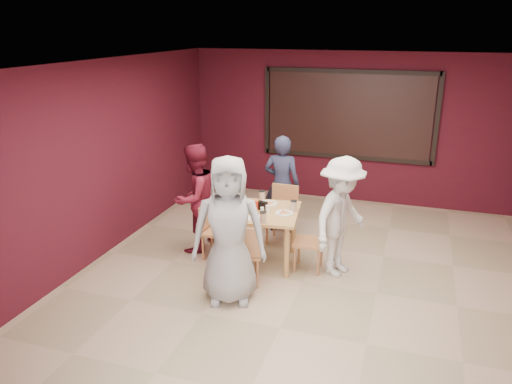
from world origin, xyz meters
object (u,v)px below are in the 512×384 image
(diner_front, at_px, (229,231))
(diner_left, at_px, (195,198))
(chair_right, at_px, (314,239))
(chair_back, at_px, (283,210))
(dining_table, at_px, (262,217))
(diner_back, at_px, (282,184))
(diner_right, at_px, (341,217))
(chair_left, at_px, (213,228))
(chair_front, at_px, (244,251))

(diner_front, distance_m, diner_left, 1.57)
(chair_right, height_order, diner_left, diner_left)
(chair_back, height_order, diner_front, diner_front)
(diner_front, height_order, diner_left, diner_front)
(diner_front, xyz_separation_m, diner_left, (-1.00, 1.20, -0.10))
(dining_table, distance_m, chair_back, 0.86)
(dining_table, distance_m, diner_left, 1.10)
(diner_back, distance_m, diner_right, 1.65)
(chair_left, bearing_deg, diner_left, 153.13)
(diner_back, bearing_deg, chair_right, 122.16)
(chair_back, distance_m, chair_right, 1.09)
(diner_left, bearing_deg, diner_back, 154.38)
(chair_back, relative_size, diner_right, 0.54)
(chair_back, bearing_deg, dining_table, -94.77)
(chair_back, distance_m, chair_left, 1.21)
(chair_back, height_order, diner_left, diner_left)
(diner_left, xyz_separation_m, diner_right, (2.17, -0.11, 0.01))
(chair_front, height_order, diner_front, diner_front)
(diner_front, bearing_deg, chair_left, 104.37)
(dining_table, relative_size, chair_right, 1.35)
(chair_right, relative_size, diner_right, 0.50)
(chair_front, xyz_separation_m, chair_left, (-0.71, 0.65, -0.02))
(diner_right, bearing_deg, diner_back, 65.53)
(chair_front, xyz_separation_m, chair_back, (0.09, 1.55, 0.02))
(chair_left, relative_size, chair_right, 0.98)
(chair_back, distance_m, diner_front, 1.98)
(diner_left, bearing_deg, chair_left, 81.01)
(chair_right, bearing_deg, chair_left, -178.28)
(chair_back, bearing_deg, diner_left, -147.87)
(dining_table, height_order, diner_right, diner_right)
(diner_back, bearing_deg, diner_right, 132.82)
(chair_left, bearing_deg, chair_back, 48.12)
(diner_back, bearing_deg, diner_front, 88.31)
(chair_front, distance_m, diner_left, 1.38)
(diner_back, bearing_deg, chair_front, 89.85)
(diner_right, bearing_deg, chair_front, 144.36)
(chair_back, bearing_deg, diner_back, 108.67)
(diner_front, bearing_deg, diner_left, 111.59)
(chair_right, bearing_deg, diner_right, 4.15)
(chair_front, xyz_separation_m, diner_left, (-1.06, 0.82, 0.33))
(dining_table, height_order, chair_right, dining_table)
(chair_back, bearing_deg, chair_front, -93.42)
(diner_left, distance_m, diner_right, 2.18)
(dining_table, bearing_deg, chair_right, -1.39)
(dining_table, xyz_separation_m, diner_back, (-0.05, 1.20, 0.12))
(chair_left, distance_m, diner_back, 1.47)
(chair_left, bearing_deg, chair_right, 1.72)
(dining_table, xyz_separation_m, diner_front, (-0.08, -1.09, 0.23))
(dining_table, relative_size, chair_front, 1.31)
(dining_table, relative_size, diner_front, 0.61)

